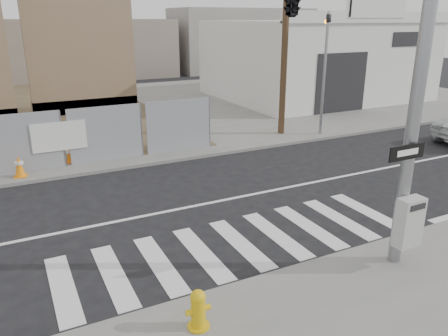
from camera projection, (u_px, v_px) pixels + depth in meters
name	position (u px, v px, depth m)	size (l,w,h in m)	color
ground	(198.00, 205.00, 12.42)	(100.00, 100.00, 0.00)	black
sidewalk_far	(97.00, 113.00, 24.22)	(50.00, 20.00, 0.12)	slate
signal_pole	(327.00, 30.00, 10.21)	(0.96, 5.87, 7.00)	gray
far_signal_pole	(325.00, 57.00, 18.59)	(0.16, 0.20, 5.60)	gray
concrete_wall_right	(81.00, 52.00, 23.00)	(5.50, 1.30, 8.00)	#7E634B
auto_shop	(314.00, 59.00, 28.51)	(12.00, 10.20, 5.95)	silver
utility_pole_right	(286.00, 14.00, 18.15)	(1.60, 0.28, 10.00)	#4F3A25
fire_hydrant	(198.00, 309.00, 7.24)	(0.44, 0.39, 0.72)	gold
traffic_cone_c	(19.00, 166.00, 14.23)	(0.46, 0.46, 0.73)	orange
traffic_cone_d	(70.00, 154.00, 15.57)	(0.46, 0.46, 0.68)	orange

